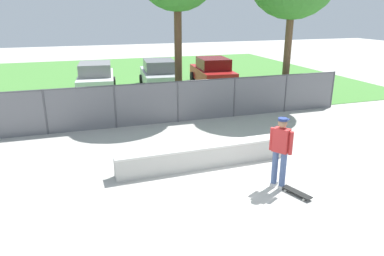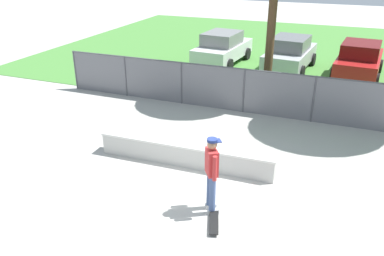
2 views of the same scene
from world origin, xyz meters
The scene contains 9 objects.
ground_plane centered at (0.00, 0.00, 0.00)m, with size 80.00×80.00×0.00m, color #ADAAA3.
grass_strip centered at (0.00, 15.61, 0.01)m, with size 26.72×20.00×0.02m, color #478438.
concrete_ledge centered at (-0.50, 0.93, 0.32)m, with size 5.03×0.62×0.64m.
skateboarder centered at (0.87, -0.86, 1.03)m, with size 0.42×0.52×1.84m.
skateboard centered at (1.11, -1.35, 0.07)m, with size 0.44×0.82×0.09m.
chainlink_fence centered at (0.00, 5.31, 0.90)m, with size 14.79×0.07×1.65m.
car_white centered at (-2.76, 11.57, 0.84)m, with size 2.32×4.35×1.66m.
car_silver centered at (0.70, 11.62, 0.84)m, with size 2.32×4.35×1.66m.
car_red centered at (3.89, 11.54, 0.84)m, with size 2.32×4.35×1.66m.
Camera 2 is at (3.20, -7.96, 5.48)m, focal length 36.70 mm.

